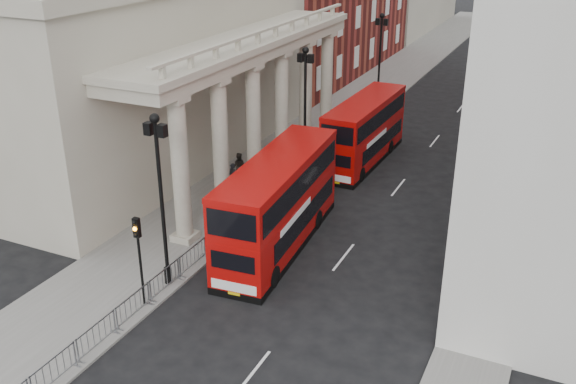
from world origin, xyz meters
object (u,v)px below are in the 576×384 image
at_px(lamp_post_south, 161,190).
at_px(pedestrian_b, 239,166).
at_px(lamp_post_mid, 305,101).
at_px(traffic_light, 138,246).
at_px(bus_near, 279,202).
at_px(bus_far, 365,130).
at_px(pedestrian_c, 256,172).
at_px(pedestrian_a, 233,177).
at_px(lamp_post_north, 380,55).

distance_m(lamp_post_south, pedestrian_b, 13.70).
xyz_separation_m(lamp_post_mid, pedestrian_b, (-3.25, -3.28, -3.90)).
relative_size(traffic_light, bus_near, 0.38).
bearing_deg(bus_far, lamp_post_south, -97.63).
xyz_separation_m(bus_near, pedestrian_c, (-4.84, 6.66, -1.58)).
height_order(lamp_post_mid, pedestrian_b, lamp_post_mid).
bearing_deg(bus_far, pedestrian_c, -123.14).
relative_size(lamp_post_mid, pedestrian_a, 4.64).
bearing_deg(lamp_post_mid, bus_far, 49.15).
bearing_deg(pedestrian_c, pedestrian_a, -123.75).
relative_size(bus_near, pedestrian_b, 6.42).
distance_m(lamp_post_south, lamp_post_north, 32.00).
bearing_deg(lamp_post_south, bus_near, 62.21).
height_order(lamp_post_mid, pedestrian_c, lamp_post_mid).
height_order(traffic_light, pedestrian_b, traffic_light).
relative_size(lamp_post_mid, lamp_post_north, 1.00).
distance_m(traffic_light, bus_far, 21.72).
relative_size(lamp_post_mid, bus_far, 0.80).
height_order(bus_near, pedestrian_a, bus_near).
distance_m(lamp_post_south, bus_far, 19.89).
bearing_deg(bus_near, pedestrian_b, 127.62).
bearing_deg(lamp_post_north, pedestrian_b, -99.58).
bearing_deg(traffic_light, pedestrian_b, 102.81).
height_order(traffic_light, bus_far, bus_far).
height_order(bus_far, pedestrian_b, bus_far).
relative_size(lamp_post_south, lamp_post_mid, 1.00).
bearing_deg(traffic_light, pedestrian_c, 97.53).
relative_size(bus_far, pedestrian_b, 5.84).
distance_m(lamp_post_north, bus_far, 13.12).
relative_size(lamp_post_south, lamp_post_north, 1.00).
distance_m(bus_far, pedestrian_a, 10.43).
distance_m(lamp_post_south, traffic_light, 2.71).
bearing_deg(pedestrian_a, lamp_post_south, -63.20).
xyz_separation_m(lamp_post_mid, traffic_light, (0.10, -18.02, -1.80)).
height_order(lamp_post_south, bus_near, lamp_post_south).
xyz_separation_m(lamp_post_north, traffic_light, (0.10, -34.02, -1.80)).
xyz_separation_m(bus_near, bus_far, (-0.01, 13.74, -0.21)).
bearing_deg(lamp_post_south, pedestrian_c, 98.28).
bearing_deg(bus_near, lamp_post_north, 92.17).
distance_m(traffic_light, pedestrian_b, 15.26).
bearing_deg(lamp_post_north, pedestrian_c, -95.28).
xyz_separation_m(lamp_post_mid, lamp_post_north, (0.00, 16.00, 0.00)).
relative_size(lamp_post_mid, bus_near, 0.73).
height_order(lamp_post_north, bus_near, lamp_post_north).
bearing_deg(lamp_post_mid, lamp_post_north, 90.00).
bearing_deg(lamp_post_north, bus_near, -83.40).
bearing_deg(pedestrian_b, bus_far, -145.87).
bearing_deg(pedestrian_a, traffic_light, -64.86).
relative_size(lamp_post_north, pedestrian_a, 4.64).
relative_size(bus_near, pedestrian_a, 6.39).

